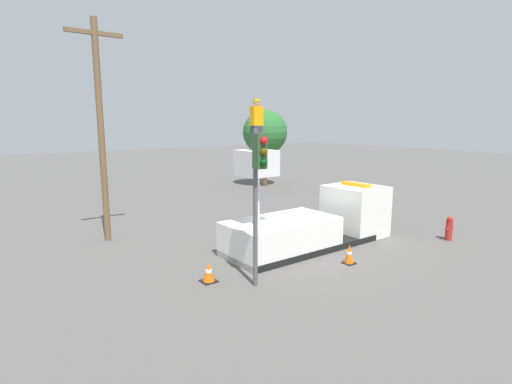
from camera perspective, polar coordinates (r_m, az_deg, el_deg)
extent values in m
plane|color=#565451|center=(16.16, 6.44, -7.89)|extent=(120.00, 120.00, 0.00)
cube|color=black|center=(16.12, 6.45, -7.49)|extent=(6.43, 2.38, 0.24)
cube|color=white|center=(15.30, 3.62, -6.33)|extent=(4.35, 2.32, 1.30)
cube|color=white|center=(18.17, 13.94, -2.56)|extent=(2.08, 2.32, 2.18)
cube|color=black|center=(18.89, 16.02, -0.83)|extent=(0.03, 1.97, 0.87)
cube|color=orange|center=(17.96, 14.10, 1.05)|extent=(0.36, 1.39, 0.14)
cylinder|color=silver|center=(14.21, 0.07, -0.99)|extent=(0.22, 0.22, 1.87)
cube|color=silver|center=(14.02, 0.07, 4.18)|extent=(1.17, 1.17, 0.90)
cube|color=#38383D|center=(13.96, 0.07, 7.73)|extent=(0.34, 0.26, 0.84)
cube|color=#F29E0C|center=(13.95, 0.07, 10.81)|extent=(0.40, 0.26, 0.66)
sphere|color=tan|center=(13.96, 0.07, 12.64)|extent=(0.23, 0.23, 0.23)
cylinder|color=yellow|center=(13.97, 0.07, 12.99)|extent=(0.26, 0.26, 0.09)
cylinder|color=#515156|center=(11.82, -0.08, -2.52)|extent=(0.14, 0.14, 4.77)
cube|color=#2D512D|center=(11.40, 0.55, 5.84)|extent=(0.34, 0.28, 1.00)
sphere|color=red|center=(11.24, 1.13, 7.36)|extent=(0.22, 0.22, 0.22)
sphere|color=#503C07|center=(11.26, 1.12, 5.79)|extent=(0.22, 0.22, 0.22)
sphere|color=#083710|center=(11.28, 1.11, 4.22)|extent=(0.22, 0.22, 0.22)
cylinder|color=#B2231E|center=(18.80, 25.85, -4.96)|extent=(0.29, 0.29, 0.84)
sphere|color=#B2231E|center=(18.69, 25.96, -3.50)|extent=(0.24, 0.24, 0.24)
cylinder|color=#B2231E|center=(18.60, 25.58, -4.82)|extent=(0.12, 0.11, 0.11)
cylinder|color=#B2231E|center=(18.96, 26.15, -4.60)|extent=(0.12, 0.11, 0.11)
cube|color=black|center=(12.91, -6.74, -12.53)|extent=(0.48, 0.48, 0.03)
cone|color=orange|center=(12.80, -6.77, -11.25)|extent=(0.40, 0.40, 0.65)
cylinder|color=white|center=(12.79, -6.77, -11.11)|extent=(0.21, 0.21, 0.09)
cube|color=black|center=(14.72, 13.13, -9.85)|extent=(0.40, 0.40, 0.03)
cone|color=orange|center=(14.61, 13.18, -8.59)|extent=(0.34, 0.34, 0.71)
cylinder|color=white|center=(14.60, 13.19, -8.46)|extent=(0.17, 0.17, 0.10)
cylinder|color=brown|center=(31.03, 1.27, 3.60)|extent=(0.36, 0.36, 2.98)
sphere|color=#286B2D|center=(30.85, 1.29, 8.55)|extent=(3.41, 3.41, 3.41)
cylinder|color=brown|center=(17.49, -21.25, 7.79)|extent=(0.26, 0.26, 8.95)
cube|color=brown|center=(17.81, -22.09, 20.32)|extent=(2.20, 0.16, 0.16)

